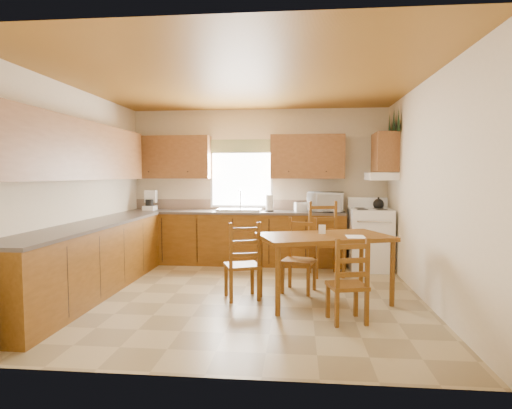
# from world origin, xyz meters

# --- Properties ---
(floor) EXTENTS (4.50, 4.50, 0.00)m
(floor) POSITION_xyz_m (0.00, 0.00, 0.00)
(floor) COLOR tan
(floor) RESTS_ON ground
(ceiling) EXTENTS (4.50, 4.50, 0.00)m
(ceiling) POSITION_xyz_m (0.00, 0.00, 2.70)
(ceiling) COLOR #996521
(ceiling) RESTS_ON floor
(wall_left) EXTENTS (4.50, 4.50, 0.00)m
(wall_left) POSITION_xyz_m (-2.25, 0.00, 1.35)
(wall_left) COLOR beige
(wall_left) RESTS_ON floor
(wall_right) EXTENTS (4.50, 4.50, 0.00)m
(wall_right) POSITION_xyz_m (2.25, 0.00, 1.35)
(wall_right) COLOR beige
(wall_right) RESTS_ON floor
(wall_back) EXTENTS (4.50, 4.50, 0.00)m
(wall_back) POSITION_xyz_m (0.00, 2.25, 1.35)
(wall_back) COLOR beige
(wall_back) RESTS_ON floor
(wall_front) EXTENTS (4.50, 4.50, 0.00)m
(wall_front) POSITION_xyz_m (0.00, -2.25, 1.35)
(wall_front) COLOR beige
(wall_front) RESTS_ON floor
(lower_cab_back) EXTENTS (3.75, 0.60, 0.88)m
(lower_cab_back) POSITION_xyz_m (-0.38, 1.95, 0.44)
(lower_cab_back) COLOR brown
(lower_cab_back) RESTS_ON floor
(lower_cab_left) EXTENTS (0.60, 3.60, 0.88)m
(lower_cab_left) POSITION_xyz_m (-1.95, -0.15, 0.44)
(lower_cab_left) COLOR brown
(lower_cab_left) RESTS_ON floor
(counter_back) EXTENTS (3.75, 0.63, 0.04)m
(counter_back) POSITION_xyz_m (-0.38, 1.95, 0.90)
(counter_back) COLOR #524841
(counter_back) RESTS_ON lower_cab_back
(counter_left) EXTENTS (0.63, 3.60, 0.04)m
(counter_left) POSITION_xyz_m (-1.95, -0.15, 0.90)
(counter_left) COLOR #524841
(counter_left) RESTS_ON lower_cab_left
(backsplash) EXTENTS (3.75, 0.01, 0.18)m
(backsplash) POSITION_xyz_m (-0.38, 2.24, 1.01)
(backsplash) COLOR gray
(backsplash) RESTS_ON counter_back
(upper_cab_back_left) EXTENTS (1.41, 0.33, 0.75)m
(upper_cab_back_left) POSITION_xyz_m (-1.55, 2.08, 1.85)
(upper_cab_back_left) COLOR brown
(upper_cab_back_left) RESTS_ON wall_back
(upper_cab_back_right) EXTENTS (1.25, 0.33, 0.75)m
(upper_cab_back_right) POSITION_xyz_m (0.86, 2.08, 1.85)
(upper_cab_back_right) COLOR brown
(upper_cab_back_right) RESTS_ON wall_back
(upper_cab_left) EXTENTS (0.33, 3.60, 0.75)m
(upper_cab_left) POSITION_xyz_m (-2.08, -0.15, 1.85)
(upper_cab_left) COLOR brown
(upper_cab_left) RESTS_ON wall_left
(upper_cab_stove) EXTENTS (0.33, 0.62, 0.62)m
(upper_cab_stove) POSITION_xyz_m (2.08, 1.65, 1.90)
(upper_cab_stove) COLOR brown
(upper_cab_stove) RESTS_ON wall_right
(range_hood) EXTENTS (0.44, 0.62, 0.12)m
(range_hood) POSITION_xyz_m (2.03, 1.65, 1.52)
(range_hood) COLOR white
(range_hood) RESTS_ON wall_right
(window_frame) EXTENTS (1.13, 0.02, 1.18)m
(window_frame) POSITION_xyz_m (-0.30, 2.22, 1.55)
(window_frame) COLOR white
(window_frame) RESTS_ON wall_back
(window_pane) EXTENTS (1.05, 0.01, 1.10)m
(window_pane) POSITION_xyz_m (-0.30, 2.21, 1.55)
(window_pane) COLOR white
(window_pane) RESTS_ON wall_back
(window_valance) EXTENTS (1.19, 0.01, 0.24)m
(window_valance) POSITION_xyz_m (-0.30, 2.19, 2.05)
(window_valance) COLOR #496E34
(window_valance) RESTS_ON wall_back
(sink_basin) EXTENTS (0.75, 0.45, 0.04)m
(sink_basin) POSITION_xyz_m (-0.30, 1.95, 0.94)
(sink_basin) COLOR silver
(sink_basin) RESTS_ON counter_back
(pine_decal_a) EXTENTS (0.22, 0.22, 0.36)m
(pine_decal_a) POSITION_xyz_m (2.21, 1.33, 2.38)
(pine_decal_a) COLOR black
(pine_decal_a) RESTS_ON wall_right
(pine_decal_b) EXTENTS (0.22, 0.22, 0.36)m
(pine_decal_b) POSITION_xyz_m (2.21, 1.65, 2.42)
(pine_decal_b) COLOR black
(pine_decal_b) RESTS_ON wall_right
(pine_decal_c) EXTENTS (0.22, 0.22, 0.36)m
(pine_decal_c) POSITION_xyz_m (2.21, 1.97, 2.38)
(pine_decal_c) COLOR black
(pine_decal_c) RESTS_ON wall_right
(stove) EXTENTS (0.66, 0.68, 0.97)m
(stove) POSITION_xyz_m (1.88, 1.68, 0.49)
(stove) COLOR white
(stove) RESTS_ON floor
(coffeemaker) EXTENTS (0.25, 0.27, 0.33)m
(coffeemaker) POSITION_xyz_m (-1.91, 1.97, 1.08)
(coffeemaker) COLOR white
(coffeemaker) RESTS_ON counter_back
(paper_towel) EXTENTS (0.16, 0.16, 0.28)m
(paper_towel) POSITION_xyz_m (0.22, 1.92, 1.06)
(paper_towel) COLOR white
(paper_towel) RESTS_ON counter_back
(toaster) EXTENTS (0.22, 0.18, 0.16)m
(toaster) POSITION_xyz_m (0.75, 1.95, 1.00)
(toaster) COLOR white
(toaster) RESTS_ON counter_back
(microwave) EXTENTS (0.59, 0.46, 0.33)m
(microwave) POSITION_xyz_m (1.17, 1.95, 1.09)
(microwave) COLOR white
(microwave) RESTS_ON counter_back
(dining_table) EXTENTS (1.73, 1.34, 0.82)m
(dining_table) POSITION_xyz_m (1.03, -0.16, 0.41)
(dining_table) COLOR brown
(dining_table) RESTS_ON floor
(chair_near_left) EXTENTS (0.51, 0.50, 0.96)m
(chair_near_left) POSITION_xyz_m (0.02, -0.14, 0.48)
(chair_near_left) COLOR brown
(chair_near_left) RESTS_ON floor
(chair_near_right) EXTENTS (0.45, 0.44, 0.90)m
(chair_near_right) POSITION_xyz_m (1.23, -0.87, 0.45)
(chair_near_right) COLOR brown
(chair_near_right) RESTS_ON floor
(chair_far_left) EXTENTS (0.56, 0.55, 1.12)m
(chair_far_left) POSITION_xyz_m (1.15, 1.20, 0.56)
(chair_far_left) COLOR brown
(chair_far_left) RESTS_ON floor
(chair_far_right) EXTENTS (0.49, 0.48, 0.96)m
(chair_far_right) POSITION_xyz_m (0.72, 0.23, 0.48)
(chair_far_right) COLOR brown
(chair_far_right) RESTS_ON floor
(table_paper) EXTENTS (0.22, 0.29, 0.00)m
(table_paper) POSITION_xyz_m (1.38, -0.29, 0.82)
(table_paper) COLOR white
(table_paper) RESTS_ON dining_table
(table_card) EXTENTS (0.08, 0.02, 0.11)m
(table_card) POSITION_xyz_m (1.01, -0.07, 0.87)
(table_card) COLOR white
(table_card) RESTS_ON dining_table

